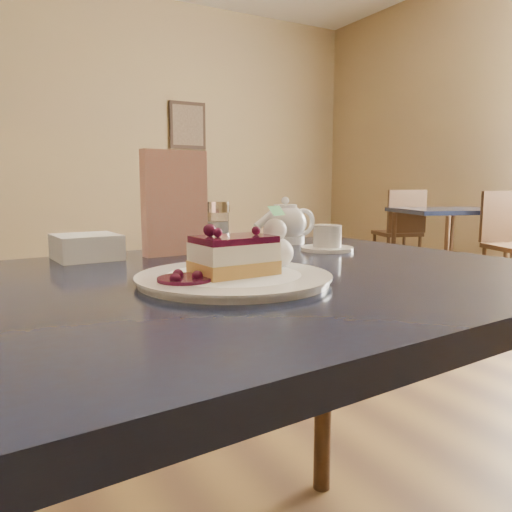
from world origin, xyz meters
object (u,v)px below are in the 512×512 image
main_table (218,324)px  cheesecake_slice (234,256)px  dessert_plate (234,279)px  bg_table_far_right (447,278)px  tea_set (293,227)px

main_table → cheesecake_slice: 0.13m
dessert_plate → bg_table_far_right: 4.14m
main_table → bg_table_far_right: (3.34, 2.30, -0.61)m
main_table → bg_table_far_right: size_ratio=0.76×
bg_table_far_right → cheesecake_slice: bearing=-126.0°
cheesecake_slice → bg_table_far_right: size_ratio=0.08×
main_table → bg_table_far_right: bearing=29.8°
main_table → cheesecake_slice: size_ratio=9.97×
dessert_plate → tea_set: (0.35, 0.37, 0.04)m
dessert_plate → cheesecake_slice: bearing=0.0°
cheesecake_slice → tea_set: (0.35, 0.37, 0.00)m
dessert_plate → cheesecake_slice: size_ratio=2.31×
cheesecake_slice → bg_table_far_right: (3.34, 2.35, -0.73)m
main_table → cheesecake_slice: bearing=-90.0°
dessert_plate → tea_set: size_ratio=1.03×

